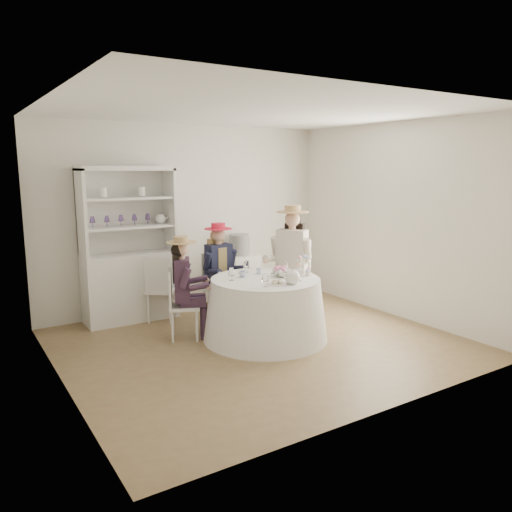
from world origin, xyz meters
TOP-DOWN VIEW (x-y plane):
  - ground at (0.00, 0.00)m, footprint 4.50×4.50m
  - ceiling at (0.00, 0.00)m, footprint 4.50×4.50m
  - wall_back at (0.00, 2.00)m, footprint 4.50×0.00m
  - wall_front at (0.00, -2.00)m, footprint 4.50×0.00m
  - wall_left at (-2.25, 0.00)m, footprint 0.00×4.50m
  - wall_right at (2.25, 0.00)m, footprint 0.00×4.50m
  - tea_table at (0.14, 0.11)m, footprint 1.52×1.52m
  - hutch at (-0.99, 1.77)m, footprint 1.40×0.86m
  - side_table at (0.73, 1.74)m, footprint 0.52×0.52m
  - hatbox at (0.73, 1.74)m, footprint 0.40×0.40m
  - guest_left at (-0.69, 0.64)m, footprint 0.53×0.49m
  - guest_mid at (0.04, 1.09)m, footprint 0.49×0.51m
  - guest_right at (0.95, 0.68)m, footprint 0.67×0.63m
  - spare_chair at (-0.69, 1.43)m, footprint 0.53×0.53m
  - teacup_a at (-0.06, 0.31)m, footprint 0.11×0.11m
  - teacup_b at (0.21, 0.37)m, footprint 0.09×0.09m
  - teacup_c at (0.39, 0.20)m, footprint 0.08×0.08m
  - flower_bowl at (0.37, 0.07)m, footprint 0.23×0.23m
  - flower_arrangement at (0.34, 0.08)m, footprint 0.17×0.17m
  - table_teapot at (0.24, -0.30)m, footprint 0.25×0.18m
  - sandwich_plate at (0.08, -0.22)m, footprint 0.23×0.23m
  - cupcake_stand at (0.65, 0.03)m, footprint 0.26×0.26m
  - stemware_set at (0.14, 0.11)m, footprint 0.88×0.85m

SIDE VIEW (x-z plane):
  - ground at x=0.00m, z-range 0.00..0.00m
  - side_table at x=0.73m, z-range 0.00..0.75m
  - tea_table at x=0.14m, z-range 0.00..0.76m
  - spare_chair at x=-0.69m, z-range 0.03..0.95m
  - guest_left at x=-0.69m, z-range 0.08..1.35m
  - hutch at x=-0.99m, z-range -0.30..1.80m
  - guest_mid at x=0.04m, z-range 0.09..1.43m
  - sandwich_plate at x=0.08m, z-range 0.75..0.80m
  - flower_bowl at x=0.37m, z-range 0.76..0.81m
  - teacup_b at x=0.21m, z-range 0.76..0.82m
  - teacup_c at x=0.39m, z-range 0.76..0.83m
  - teacup_a at x=-0.06m, z-range 0.76..0.83m
  - stemware_set at x=0.14m, z-range 0.76..0.91m
  - table_teapot at x=0.24m, z-range 0.75..0.93m
  - flower_arrangement at x=0.34m, z-range 0.81..0.87m
  - cupcake_stand at x=0.65m, z-range 0.73..0.97m
  - guest_right at x=0.95m, z-range 0.10..1.67m
  - hatbox at x=0.73m, z-range 0.75..1.07m
  - wall_back at x=0.00m, z-range -0.90..3.60m
  - wall_front at x=0.00m, z-range -0.90..3.60m
  - wall_left at x=-2.25m, z-range -0.90..3.60m
  - wall_right at x=2.25m, z-range -0.90..3.60m
  - ceiling at x=0.00m, z-range 2.70..2.70m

